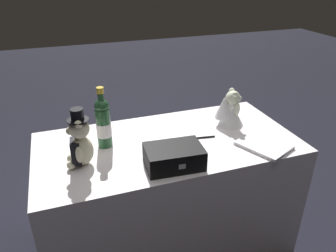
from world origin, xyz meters
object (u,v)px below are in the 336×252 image
gift_case_black (174,157)px  teddy_bear_bride (230,110)px  teddy_bear_groom (79,143)px  signing_pen (201,138)px  champagne_bottle (103,122)px  guestbook (264,145)px

gift_case_black → teddy_bear_bride: bearing=33.3°
teddy_bear_groom → signing_pen: (0.68, 0.05, -0.12)m
teddy_bear_groom → champagne_bottle: 0.21m
champagne_bottle → gift_case_black: 0.43m
signing_pen → teddy_bear_bride: bearing=24.5°
signing_pen → champagne_bottle: bearing=169.1°
teddy_bear_bride → signing_pen: size_ratio=1.49×
signing_pen → teddy_bear_groom: bearing=-176.2°
gift_case_black → champagne_bottle: bearing=132.8°
champagne_bottle → guestbook: size_ratio=1.31×
champagne_bottle → gift_case_black: (0.29, -0.31, -0.09)m
signing_pen → guestbook: (0.28, -0.20, 0.00)m
signing_pen → gift_case_black: size_ratio=0.53×
teddy_bear_groom → gift_case_black: (0.43, -0.16, -0.07)m
champagne_bottle → signing_pen: size_ratio=2.20×
teddy_bear_groom → teddy_bear_bride: 0.92m
champagne_bottle → gift_case_black: size_ratio=1.16×
teddy_bear_groom → guestbook: 0.98m
teddy_bear_bride → guestbook: 0.32m
champagne_bottle → guestbook: (0.82, -0.30, -0.13)m
signing_pen → gift_case_black: (-0.25, -0.21, 0.05)m
teddy_bear_bride → gift_case_black: 0.57m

